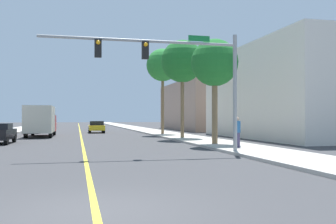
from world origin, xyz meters
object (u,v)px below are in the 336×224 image
Objects in this scene: palm_near at (215,64)px; car_yellow at (96,127)px; traffic_signal_mast at (177,64)px; delivery_truck at (41,120)px; palm_far at (163,66)px; palm_mid at (182,62)px; pedestrian at (237,132)px; car_silver at (33,127)px.

palm_near is 1.70× the size of car_yellow.
traffic_signal_mast reaches higher than delivery_truck.
delivery_truck is at bearing -178.41° from palm_far.
car_yellow is (-6.34, 22.70, -4.56)m from palm_near.
palm_mid is 4.77× the size of pedestrian.
car_silver is 29.82m from pedestrian.
pedestrian is (0.21, -18.16, -6.17)m from palm_far.
traffic_signal_mast is 1.18× the size of palm_mid.
palm_mid is at bearing -90.16° from palm_far.
palm_mid is 1.05× the size of delivery_truck.
palm_near is at bearing -50.82° from delivery_truck.
traffic_signal_mast is at bearing -100.65° from palm_far.
pedestrian is (0.19, -3.07, -4.27)m from palm_near.
pedestrian is at bearing -86.50° from palm_near.
palm_near is (3.81, 5.03, 0.86)m from traffic_signal_mast.
traffic_signal_mast is at bearing -127.11° from palm_near.
palm_far is 2.13× the size of car_silver.
car_yellow is at bearing 55.15° from delivery_truck.
palm_mid reaches higher than delivery_truck.
palm_far is (3.79, 20.12, 2.75)m from traffic_signal_mast.
traffic_signal_mast is 1.44× the size of palm_near.
palm_near reaches higher than car_yellow.
car_silver is at bearing 130.45° from palm_mid.
pedestrian is (3.99, 1.96, -3.42)m from traffic_signal_mast.
car_silver is at bearing 174.67° from car_yellow.
traffic_signal_mast is 2.44× the size of car_yellow.
delivery_truck is (-11.90, -0.33, -5.62)m from palm_far.
pedestrian is at bearing 26.20° from traffic_signal_mast.
car_yellow is at bearing 112.58° from palm_mid.
palm_far reaches higher than palm_near.
palm_near reaches higher than delivery_truck.
delivery_truck is (-11.88, 7.22, -4.93)m from palm_mid.
palm_far is 1.13× the size of delivery_truck.
traffic_signal_mast is 13.29m from palm_mid.
car_yellow is at bearing 105.61° from palm_near.
car_silver is 0.53× the size of delivery_truck.
car_yellow is (-2.54, 27.73, -3.70)m from traffic_signal_mast.
palm_mid is at bearing 131.31° from car_silver.
palm_mid reaches higher than pedestrian.
delivery_truck is at bearing 128.92° from palm_near.
traffic_signal_mast is 6.36m from palm_near.
palm_mid is 7.58m from palm_far.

